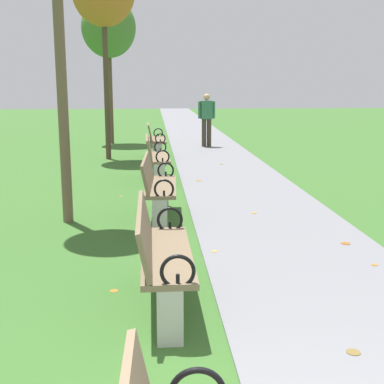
# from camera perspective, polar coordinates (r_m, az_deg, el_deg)

# --- Properties ---
(paved_walkway) EXTENTS (2.20, 44.00, 0.02)m
(paved_walkway) POSITION_cam_1_polar(r_m,az_deg,el_deg) (19.42, 0.69, 5.94)
(paved_walkway) COLOR slate
(paved_walkway) RESTS_ON ground
(park_bench_2) EXTENTS (0.48, 1.60, 0.90)m
(park_bench_2) POSITION_cam_1_polar(r_m,az_deg,el_deg) (4.71, -3.42, -6.63)
(park_bench_2) COLOR #7A664C
(park_bench_2) RESTS_ON ground
(park_bench_3) EXTENTS (0.53, 1.62, 0.90)m
(park_bench_3) POSITION_cam_1_polar(r_m,az_deg,el_deg) (7.74, -3.77, 0.66)
(park_bench_3) COLOR #7A664C
(park_bench_3) RESTS_ON ground
(park_bench_4) EXTENTS (0.49, 1.61, 0.90)m
(park_bench_4) POSITION_cam_1_polar(r_m,az_deg,el_deg) (10.80, -3.93, 3.81)
(park_bench_4) COLOR #7A664C
(park_bench_4) RESTS_ON ground
(park_bench_5) EXTENTS (0.51, 1.61, 0.90)m
(park_bench_5) POSITION_cam_1_polar(r_m,az_deg,el_deg) (14.13, -4.02, 5.68)
(park_bench_5) COLOR #7A664C
(park_bench_5) RESTS_ON ground
(tree_4) EXTENTS (1.72, 1.72, 4.64)m
(tree_4) POSITION_cam_1_polar(r_m,az_deg,el_deg) (17.70, -9.01, 17.12)
(tree_4) COLOR brown
(tree_4) RESTS_ON ground
(pedestrian_walking) EXTENTS (0.53, 0.24, 1.62)m
(pedestrian_walking) POSITION_cam_1_polar(r_m,az_deg,el_deg) (16.42, 1.59, 8.09)
(pedestrian_walking) COLOR #3D3328
(pedestrian_walking) RESTS_ON paved_walkway
(scattered_leaves) EXTENTS (3.97, 16.73, 0.02)m
(scattered_leaves) POSITION_cam_1_polar(r_m,az_deg,el_deg) (8.33, -1.44, -1.84)
(scattered_leaves) COLOR #AD6B23
(scattered_leaves) RESTS_ON ground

